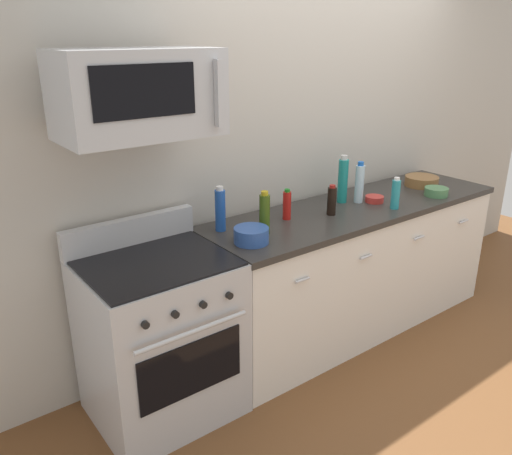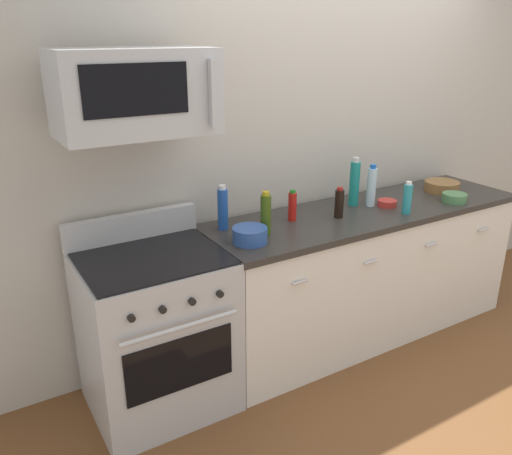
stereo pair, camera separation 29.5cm
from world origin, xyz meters
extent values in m
plane|color=brown|center=(0.00, 0.00, 0.00)|extent=(6.44, 6.44, 0.00)
cube|color=#B7B2A8|center=(0.00, 0.41, 1.35)|extent=(5.37, 0.10, 2.70)
cube|color=silver|center=(0.00, 0.00, 0.44)|extent=(2.25, 0.62, 0.88)
cube|color=#2D2B28|center=(0.00, 0.00, 0.90)|extent=(2.28, 0.65, 0.04)
cube|color=black|center=(0.00, -0.28, 0.05)|extent=(2.25, 0.02, 0.10)
cylinder|color=silver|center=(-0.79, -0.32, 0.72)|extent=(0.10, 0.02, 0.02)
cylinder|color=silver|center=(-0.26, -0.32, 0.72)|extent=(0.10, 0.02, 0.02)
cylinder|color=silver|center=(0.26, -0.32, 0.72)|extent=(0.10, 0.02, 0.02)
cylinder|color=silver|center=(0.79, -0.32, 0.72)|extent=(0.10, 0.02, 0.02)
cube|color=#B7BABF|center=(-1.51, 0.00, 0.46)|extent=(0.76, 0.64, 0.91)
cube|color=black|center=(-1.51, -0.32, 0.45)|extent=(0.58, 0.01, 0.30)
cylinder|color=#B7BABF|center=(-1.51, -0.35, 0.68)|extent=(0.61, 0.02, 0.02)
cube|color=#B7BABF|center=(-1.51, 0.29, 0.99)|extent=(0.76, 0.06, 0.16)
cube|color=black|center=(-1.51, 0.00, 0.92)|extent=(0.73, 0.61, 0.01)
cylinder|color=black|center=(-1.74, -0.33, 0.79)|extent=(0.04, 0.02, 0.04)
cylinder|color=black|center=(-1.59, -0.33, 0.79)|extent=(0.04, 0.02, 0.04)
cylinder|color=black|center=(-1.44, -0.33, 0.79)|extent=(0.04, 0.02, 0.04)
cylinder|color=black|center=(-1.28, -0.33, 0.79)|extent=(0.04, 0.02, 0.04)
cube|color=#B7BABF|center=(-1.51, 0.05, 1.75)|extent=(0.74, 0.40, 0.40)
cube|color=black|center=(-1.57, -0.15, 1.78)|extent=(0.48, 0.01, 0.22)
cube|color=#B7BABF|center=(-1.21, -0.17, 1.75)|extent=(0.02, 0.04, 0.30)
cylinder|color=#1E4CA5|center=(-1.00, 0.17, 1.04)|extent=(0.06, 0.06, 0.25)
cylinder|color=silver|center=(-1.00, 0.17, 1.18)|extent=(0.04, 0.04, 0.02)
cylinder|color=silver|center=(0.05, 0.05, 1.05)|extent=(0.06, 0.06, 0.26)
cylinder|color=blue|center=(0.05, 0.05, 1.19)|extent=(0.04, 0.04, 0.03)
cylinder|color=black|center=(-0.28, -0.02, 1.01)|extent=(0.06, 0.06, 0.18)
cylinder|color=maroon|center=(-0.28, -0.02, 1.11)|extent=(0.04, 0.04, 0.02)
cylinder|color=teal|center=(0.14, -0.19, 1.02)|extent=(0.06, 0.06, 0.19)
cylinder|color=white|center=(0.14, -0.19, 1.12)|extent=(0.04, 0.04, 0.02)
cylinder|color=#197F7A|center=(-0.04, 0.12, 1.07)|extent=(0.07, 0.07, 0.30)
cylinder|color=beige|center=(-0.04, 0.12, 1.23)|extent=(0.04, 0.04, 0.03)
cylinder|color=#B21914|center=(-0.56, 0.08, 1.01)|extent=(0.05, 0.05, 0.18)
cylinder|color=#19721E|center=(-0.56, 0.08, 1.10)|extent=(0.03, 0.03, 0.02)
cylinder|color=#385114|center=(-0.83, -0.03, 1.04)|extent=(0.06, 0.06, 0.23)
cylinder|color=#B29919|center=(-0.83, -0.03, 1.16)|extent=(0.04, 0.04, 0.02)
cylinder|color=#B72D28|center=(0.14, -0.02, 0.94)|extent=(0.13, 0.13, 0.04)
torus|color=#B72D28|center=(0.14, -0.02, 0.96)|extent=(0.13, 0.13, 0.01)
cylinder|color=#B72D28|center=(0.14, -0.02, 0.92)|extent=(0.07, 0.07, 0.01)
cylinder|color=#477A4C|center=(0.60, -0.19, 0.95)|extent=(0.17, 0.17, 0.06)
torus|color=#477A4C|center=(0.60, -0.19, 0.97)|extent=(0.17, 0.17, 0.01)
cylinder|color=#477A4C|center=(0.60, -0.19, 0.92)|extent=(0.09, 0.09, 0.01)
cylinder|color=#2D519E|center=(-0.97, -0.10, 0.96)|extent=(0.20, 0.20, 0.09)
torus|color=#2D519E|center=(-0.97, -0.10, 1.00)|extent=(0.20, 0.20, 0.01)
cylinder|color=#2D519E|center=(-0.97, -0.10, 0.93)|extent=(0.11, 0.11, 0.01)
cylinder|color=brown|center=(0.74, 0.04, 0.96)|extent=(0.25, 0.25, 0.07)
torus|color=brown|center=(0.74, 0.04, 0.99)|extent=(0.25, 0.25, 0.01)
cylinder|color=brown|center=(0.74, 0.04, 0.93)|extent=(0.14, 0.14, 0.01)
camera|label=1|loc=(-2.58, -2.25, 2.02)|focal=36.70mm
camera|label=2|loc=(-2.33, -2.42, 2.02)|focal=36.70mm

